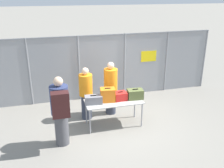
# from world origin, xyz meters

# --- Properties ---
(ground_plane) EXTENTS (120.00, 120.00, 0.00)m
(ground_plane) POSITION_xyz_m (0.00, 0.00, 0.00)
(ground_plane) COLOR gray
(fence_section) EXTENTS (8.36, 0.07, 2.30)m
(fence_section) POSITION_xyz_m (0.01, 2.11, 1.20)
(fence_section) COLOR gray
(fence_section) RESTS_ON ground_plane
(inspection_table) EXTENTS (1.62, 0.72, 0.76)m
(inspection_table) POSITION_xyz_m (-0.16, 0.01, 0.69)
(inspection_table) COLOR #B2B2AD
(inspection_table) RESTS_ON ground_plane
(suitcase_grey) EXTENTS (0.50, 0.30, 0.25)m
(suitcase_grey) POSITION_xyz_m (-0.74, 0.01, 0.87)
(suitcase_grey) COLOR slate
(suitcase_grey) RESTS_ON inspection_table
(suitcase_orange) EXTENTS (0.45, 0.36, 0.40)m
(suitcase_orange) POSITION_xyz_m (-0.32, 0.07, 0.95)
(suitcase_orange) COLOR orange
(suitcase_orange) RESTS_ON inspection_table
(suitcase_red) EXTENTS (0.36, 0.31, 0.25)m
(suitcase_red) POSITION_xyz_m (0.05, 0.06, 0.87)
(suitcase_red) COLOR red
(suitcase_red) RESTS_ON inspection_table
(suitcase_olive) EXTENTS (0.46, 0.33, 0.30)m
(suitcase_olive) POSITION_xyz_m (0.49, 0.02, 0.90)
(suitcase_olive) COLOR #566033
(suitcase_olive) RESTS_ON inspection_table
(traveler_hooded) EXTENTS (0.45, 0.70, 1.82)m
(traveler_hooded) POSITION_xyz_m (-1.68, -0.62, 1.00)
(traveler_hooded) COLOR #4C4C51
(traveler_hooded) RESTS_ON ground_plane
(security_worker_near) EXTENTS (0.42, 0.42, 1.69)m
(security_worker_near) POSITION_xyz_m (-0.05, 0.77, 0.88)
(security_worker_near) COLOR #383D4C
(security_worker_near) RESTS_ON ground_plane
(security_worker_far) EXTENTS (0.40, 0.40, 1.62)m
(security_worker_far) POSITION_xyz_m (-0.85, 0.63, 0.84)
(security_worker_far) COLOR #383D4C
(security_worker_far) RESTS_ON ground_plane
(utility_trailer) EXTENTS (4.56, 2.02, 0.69)m
(utility_trailer) POSITION_xyz_m (1.57, 4.15, 0.41)
(utility_trailer) COLOR #4C6B47
(utility_trailer) RESTS_ON ground_plane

